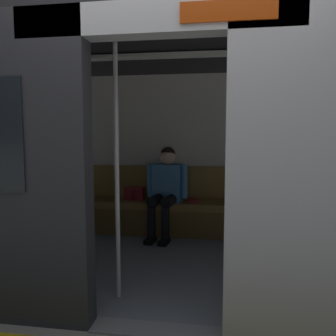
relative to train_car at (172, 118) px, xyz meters
name	(u,v)px	position (x,y,z in m)	size (l,w,h in m)	color
ground_plane	(156,331)	(-0.05, 1.19, -1.50)	(60.00, 60.00, 0.00)	gray
train_car	(172,118)	(0.00, 0.00, 0.00)	(6.40, 2.73, 2.27)	silver
bench_seat	(187,210)	(-0.05, -1.03, -1.16)	(2.91, 0.44, 0.44)	olive
person_seated	(166,186)	(0.22, -0.98, -0.83)	(0.55, 0.71, 1.17)	#4C8CC6
handbag	(134,194)	(0.67, -1.09, -0.97)	(0.26, 0.15, 0.17)	maroon
book	(191,200)	(-0.11, -1.09, -1.04)	(0.15, 0.22, 0.03)	#B22D2D
grab_pole_door	(117,169)	(0.34, 0.76, -0.43)	(0.04, 0.04, 2.13)	silver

